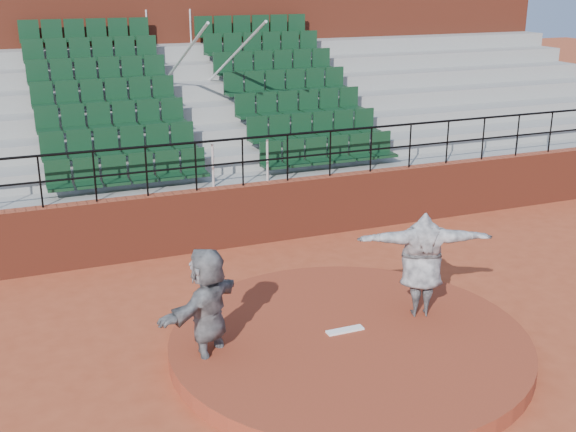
{
  "coord_description": "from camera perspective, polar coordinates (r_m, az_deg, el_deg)",
  "views": [
    {
      "loc": [
        -4.57,
        -8.8,
        5.48
      ],
      "look_at": [
        0.0,
        2.5,
        1.4
      ],
      "focal_mm": 45.0,
      "sensor_mm": 36.0,
      "label": 1
    }
  ],
  "objects": [
    {
      "name": "press_box_facade",
      "position": [
        21.96,
        -10.21,
        13.19
      ],
      "size": [
        24.0,
        3.0,
        7.1
      ],
      "primitive_type": "cube",
      "color": "maroon",
      "rests_on": "ground"
    },
    {
      "name": "boundary_wall",
      "position": [
        15.32,
        -3.51,
        0.09
      ],
      "size": [
        24.0,
        0.3,
        1.3
      ],
      "primitive_type": "cube",
      "color": "maroon",
      "rests_on": "ground"
    },
    {
      "name": "seating_deck",
      "position": [
        18.48,
        -7.21,
        5.74
      ],
      "size": [
        24.0,
        5.97,
        4.63
      ],
      "color": "gray",
      "rests_on": "ground"
    },
    {
      "name": "fielder",
      "position": [
        10.5,
        -6.38,
        -7.3
      ],
      "size": [
        1.69,
        1.51,
        1.86
      ],
      "primitive_type": "imported",
      "rotation": [
        0.0,
        0.0,
        3.82
      ],
      "color": "black",
      "rests_on": "ground"
    },
    {
      "name": "pitchers_mound",
      "position": [
        11.27,
        4.85,
        -9.94
      ],
      "size": [
        5.5,
        5.5,
        0.25
      ],
      "primitive_type": "cylinder",
      "color": "maroon",
      "rests_on": "ground"
    },
    {
      "name": "pitcher",
      "position": [
        11.68,
        10.53,
        -3.76
      ],
      "size": [
        2.2,
        1.25,
        1.73
      ],
      "primitive_type": "imported",
      "rotation": [
        0.0,
        0.0,
        2.81
      ],
      "color": "black",
      "rests_on": "pitchers_mound"
    },
    {
      "name": "ground",
      "position": [
        11.33,
        4.83,
        -10.49
      ],
      "size": [
        90.0,
        90.0,
        0.0
      ],
      "primitive_type": "plane",
      "color": "#9E4023",
      "rests_on": "ground"
    },
    {
      "name": "wall_railing",
      "position": [
        14.94,
        -3.62,
        5.12
      ],
      "size": [
        24.04,
        0.05,
        1.03
      ],
      "color": "black",
      "rests_on": "boundary_wall"
    },
    {
      "name": "pitching_rubber",
      "position": [
        11.32,
        4.52,
        -8.99
      ],
      "size": [
        0.6,
        0.15,
        0.03
      ],
      "primitive_type": "cube",
      "color": "white",
      "rests_on": "pitchers_mound"
    }
  ]
}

